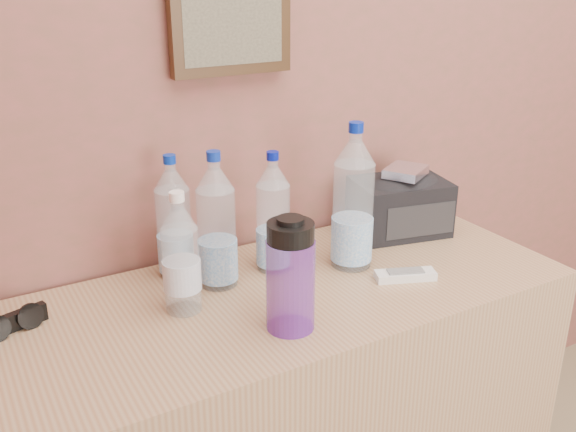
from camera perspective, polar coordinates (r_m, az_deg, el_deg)
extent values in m
plane|color=#984E4E|center=(1.85, 9.78, 15.95)|extent=(4.00, 0.00, 4.00)
cylinder|color=#BDDDF5|center=(1.46, -6.36, -1.09)|extent=(0.09, 0.09, 0.28)
cylinder|color=#0C2AA0|center=(1.40, -6.64, 5.33)|extent=(0.03, 0.03, 0.02)
cylinder|color=white|center=(1.52, -10.10, -0.73)|extent=(0.08, 0.08, 0.26)
cylinder|color=#06289D|center=(1.47, -10.50, 4.99)|extent=(0.03, 0.03, 0.02)
cylinder|color=silver|center=(1.53, -1.33, -0.27)|extent=(0.08, 0.08, 0.26)
cylinder|color=#051395|center=(1.48, -1.38, 5.38)|extent=(0.03, 0.03, 0.02)
cylinder|color=white|center=(1.55, 5.80, 0.96)|extent=(0.10, 0.10, 0.32)
cylinder|color=#07229E|center=(1.49, 6.08, 7.86)|extent=(0.03, 0.03, 0.02)
cylinder|color=silver|center=(1.37, -9.49, -3.92)|extent=(0.08, 0.08, 0.23)
cylinder|color=white|center=(1.32, -9.87, 1.72)|extent=(0.03, 0.03, 0.02)
cylinder|color=purple|center=(1.30, 0.22, -6.17)|extent=(0.10, 0.10, 0.19)
cylinder|color=black|center=(1.24, 0.22, -1.22)|extent=(0.09, 0.09, 0.05)
cube|color=silver|center=(1.55, 10.39, -5.20)|extent=(0.15, 0.10, 0.02)
cube|color=silver|center=(1.75, 10.42, 3.91)|extent=(0.14, 0.14, 0.02)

